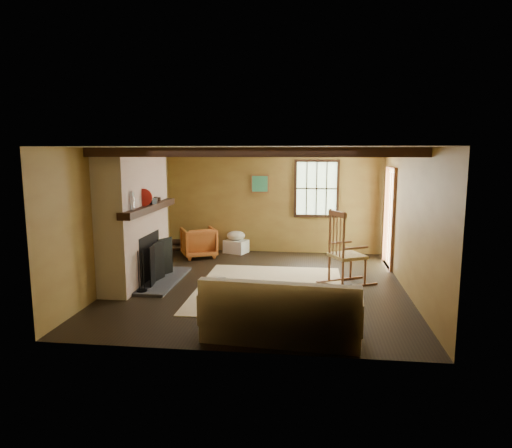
# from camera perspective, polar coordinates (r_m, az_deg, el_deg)

# --- Properties ---
(ground) EXTENTS (5.50, 5.50, 0.00)m
(ground) POSITION_cam_1_polar(r_m,az_deg,el_deg) (8.15, 0.44, -7.63)
(ground) COLOR black
(ground) RESTS_ON ground
(room_envelope) EXTENTS (5.02, 5.52, 2.44)m
(room_envelope) POSITION_cam_1_polar(r_m,az_deg,el_deg) (8.07, 2.22, 4.03)
(room_envelope) COLOR olive
(room_envelope) RESTS_ON ground
(fireplace) EXTENTS (1.02, 2.30, 2.40)m
(fireplace) POSITION_cam_1_polar(r_m,az_deg,el_deg) (8.44, -14.74, 0.33)
(fireplace) COLOR brown
(fireplace) RESTS_ON ground
(rug) EXTENTS (2.50, 3.00, 0.01)m
(rug) POSITION_cam_1_polar(r_m,az_deg,el_deg) (7.94, 1.72, -8.07)
(rug) COLOR #D4B48D
(rug) RESTS_ON ground
(rocking_chair) EXTENTS (1.09, 0.90, 1.34)m
(rocking_chair) POSITION_cam_1_polar(r_m,az_deg,el_deg) (8.21, 11.07, -3.61)
(rocking_chair) COLOR tan
(rocking_chair) RESTS_ON ground
(sofa) EXTENTS (2.06, 1.04, 0.81)m
(sofa) POSITION_cam_1_polar(r_m,az_deg,el_deg) (5.90, 3.32, -11.34)
(sofa) COLOR beige
(sofa) RESTS_ON ground
(firewood_pile) EXTENTS (0.74, 0.14, 0.27)m
(firewood_pile) POSITION_cam_1_polar(r_m,az_deg,el_deg) (11.00, -8.93, -2.61)
(firewood_pile) COLOR brown
(firewood_pile) RESTS_ON ground
(laundry_basket) EXTENTS (0.60, 0.54, 0.30)m
(laundry_basket) POSITION_cam_1_polar(r_m,az_deg,el_deg) (10.65, -2.51, -2.81)
(laundry_basket) COLOR silver
(laundry_basket) RESTS_ON ground
(basket_pillow) EXTENTS (0.48, 0.41, 0.21)m
(basket_pillow) POSITION_cam_1_polar(r_m,az_deg,el_deg) (10.60, -2.52, -1.45)
(basket_pillow) COLOR beige
(basket_pillow) RESTS_ON laundry_basket
(armchair) EXTENTS (0.96, 0.97, 0.66)m
(armchair) POSITION_cam_1_polar(r_m,az_deg,el_deg) (10.26, -7.17, -2.29)
(armchair) COLOR #BF6026
(armchair) RESTS_ON ground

